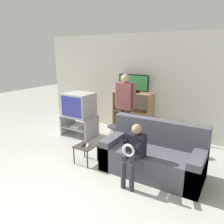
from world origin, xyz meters
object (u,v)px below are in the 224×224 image
at_px(media_shelf, 133,113).
at_px(remote_control_black, 84,145).
at_px(person_standing_adult, 125,102).
at_px(person_seated_child, 134,149).
at_px(remote_control_white, 87,146).
at_px(snack_table, 86,148).
at_px(television_main, 79,105).
at_px(folding_stool, 115,131).
at_px(couch, 153,156).
at_px(television_flat, 133,84).
at_px(tv_stand, 79,126).

height_order(media_shelf, remote_control_black, media_shelf).
height_order(person_standing_adult, person_seated_child, person_standing_adult).
relative_size(remote_control_black, remote_control_white, 1.00).
height_order(snack_table, remote_control_black, remote_control_black).
bearing_deg(television_main, media_shelf, 38.49).
height_order(media_shelf, folding_stool, media_shelf).
bearing_deg(person_standing_adult, remote_control_white, -94.64).
bearing_deg(couch, snack_table, -164.75).
height_order(television_flat, snack_table, television_flat).
xyz_separation_m(tv_stand, snack_table, (1.05, -1.09, 0.04)).
bearing_deg(folding_stool, remote_control_black, -107.86).
distance_m(snack_table, person_standing_adult, 1.52).
bearing_deg(media_shelf, television_main, -141.51).
relative_size(snack_table, couch, 0.21).
xyz_separation_m(television_main, media_shelf, (1.10, 0.88, -0.26)).
distance_m(media_shelf, folding_stool, 1.25).
bearing_deg(tv_stand, couch, -17.81).
distance_m(folding_stool, person_standing_adult, 0.80).
height_order(television_main, media_shelf, television_main).
xyz_separation_m(television_flat, person_standing_adult, (0.11, -0.67, -0.34)).
height_order(remote_control_black, person_seated_child, person_seated_child).
xyz_separation_m(television_main, snack_table, (1.05, -1.11, -0.52)).
height_order(folding_stool, person_seated_child, person_seated_child).
relative_size(television_flat, snack_table, 2.19).
bearing_deg(couch, folding_stool, 158.62).
distance_m(snack_table, person_seated_child, 1.16).
bearing_deg(person_standing_adult, remote_control_black, -97.62).
xyz_separation_m(television_main, folding_stool, (1.27, -0.36, -0.37)).
distance_m(television_flat, couch, 2.30).
distance_m(snack_table, couch, 1.31).
xyz_separation_m(couch, person_standing_adult, (-1.11, 1.00, 0.69)).
distance_m(snack_table, remote_control_white, 0.08).
relative_size(couch, person_seated_child, 1.75).
bearing_deg(television_flat, person_seated_child, -63.52).
distance_m(person_standing_adult, person_seated_child, 1.81).
height_order(television_flat, remote_control_white, television_flat).
bearing_deg(folding_stool, couch, -21.38).
bearing_deg(person_seated_child, media_shelf, 116.44).
distance_m(media_shelf, person_seated_child, 2.38).
relative_size(remote_control_black, person_seated_child, 0.14).
distance_m(television_flat, remote_control_white, 2.23).
distance_m(folding_stool, remote_control_white, 0.78).
relative_size(remote_control_white, person_seated_child, 0.14).
height_order(remote_control_black, person_standing_adult, person_standing_adult).
bearing_deg(television_main, television_flat, 39.50).
bearing_deg(snack_table, television_main, 133.55).
distance_m(television_flat, person_standing_adult, 0.75).
height_order(tv_stand, couch, couch).
distance_m(tv_stand, couch, 2.43).
relative_size(folding_stool, remote_control_black, 4.07).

